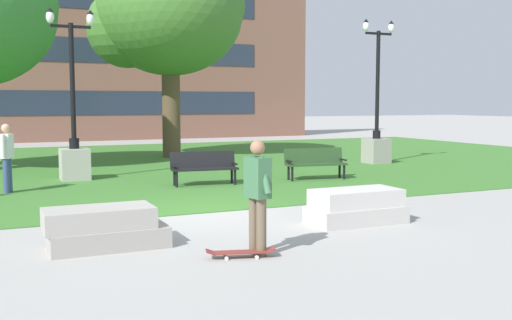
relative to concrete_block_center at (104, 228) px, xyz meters
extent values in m
plane|color=#A3A09B|center=(2.41, 2.08, -0.31)|extent=(140.00, 140.00, 0.00)
cube|color=#3D752D|center=(2.41, 12.08, -0.30)|extent=(40.00, 20.00, 0.02)
cube|color=#9E9991|center=(0.06, 0.00, -0.15)|extent=(1.80, 0.90, 0.32)
cube|color=#A6A098|center=(-0.08, 0.00, 0.17)|extent=(1.66, 0.83, 0.32)
cube|color=#BCB7B2|center=(4.65, -0.01, -0.15)|extent=(1.80, 0.90, 0.32)
cube|color=beige|center=(4.65, -0.01, 0.17)|extent=(1.66, 0.83, 0.32)
cylinder|color=brown|center=(2.02, -1.47, 0.12)|extent=(0.15, 0.15, 0.86)
cylinder|color=brown|center=(1.99, -1.27, 0.12)|extent=(0.15, 0.15, 0.86)
cube|color=#3D7047|center=(2.00, -1.37, 0.85)|extent=(0.30, 0.43, 0.60)
cylinder|color=#3D7047|center=(2.04, -1.52, 0.90)|extent=(0.14, 0.31, 0.55)
cylinder|color=#3D7047|center=(1.96, -1.22, 0.90)|extent=(0.14, 0.31, 0.55)
sphere|color=#9E7051|center=(2.00, -1.37, 1.29)|extent=(0.22, 0.22, 0.22)
cube|color=maroon|center=(1.70, -1.43, -0.22)|extent=(0.82, 0.41, 0.02)
cube|color=maroon|center=(1.27, -1.31, -0.20)|extent=(0.17, 0.22, 0.06)
cube|color=maroon|center=(2.14, -1.56, -0.20)|extent=(0.17, 0.22, 0.06)
cylinder|color=silver|center=(1.46, -1.48, -0.28)|extent=(0.06, 0.04, 0.06)
cylinder|color=silver|center=(1.52, -1.27, -0.28)|extent=(0.06, 0.04, 0.06)
cylinder|color=silver|center=(1.89, -1.60, -0.28)|extent=(0.06, 0.04, 0.06)
cylinder|color=silver|center=(1.94, -1.39, -0.28)|extent=(0.06, 0.04, 0.06)
cube|color=black|center=(3.73, 5.86, 0.15)|extent=(1.84, 0.64, 0.05)
cube|color=black|center=(3.76, 6.11, 0.38)|extent=(1.80, 0.32, 0.46)
cube|color=black|center=(2.90, 5.96, 0.27)|extent=(0.10, 0.40, 0.04)
cube|color=black|center=(4.57, 5.77, 0.27)|extent=(0.10, 0.40, 0.04)
cylinder|color=black|center=(2.92, 5.79, -0.08)|extent=(0.07, 0.07, 0.41)
cylinder|color=black|center=(4.51, 5.62, -0.08)|extent=(0.07, 0.07, 0.41)
cylinder|color=black|center=(2.95, 6.11, -0.08)|extent=(0.07, 0.07, 0.41)
cylinder|color=black|center=(4.54, 5.93, -0.08)|extent=(0.07, 0.07, 0.41)
cube|color=#284723|center=(7.08, 5.65, 0.15)|extent=(1.84, 0.69, 0.05)
cube|color=#284723|center=(7.11, 5.90, 0.38)|extent=(1.80, 0.38, 0.46)
cube|color=black|center=(6.24, 5.77, 0.27)|extent=(0.12, 0.40, 0.04)
cube|color=black|center=(7.91, 5.53, 0.27)|extent=(0.12, 0.40, 0.04)
cylinder|color=black|center=(6.26, 5.61, -0.08)|extent=(0.07, 0.07, 0.41)
cylinder|color=black|center=(7.84, 5.37, -0.08)|extent=(0.07, 0.07, 0.41)
cylinder|color=black|center=(6.31, 5.92, -0.08)|extent=(0.07, 0.07, 0.41)
cylinder|color=black|center=(7.89, 5.69, -0.08)|extent=(0.07, 0.07, 0.41)
cube|color=gray|center=(11.47, 8.85, 0.16)|extent=(0.80, 0.80, 0.90)
cylinder|color=black|center=(11.47, 8.85, 0.76)|extent=(0.28, 0.28, 0.30)
cylinder|color=black|center=(11.47, 8.85, 2.56)|extent=(0.14, 0.14, 3.90)
cube|color=black|center=(11.47, 8.85, 4.41)|extent=(1.10, 0.08, 0.08)
ellipsoid|color=white|center=(10.92, 8.85, 4.65)|extent=(0.22, 0.22, 0.36)
cone|color=black|center=(10.92, 8.85, 4.85)|extent=(0.20, 0.20, 0.13)
ellipsoid|color=white|center=(12.02, 8.85, 4.65)|extent=(0.22, 0.22, 0.36)
cone|color=black|center=(12.02, 8.85, 4.85)|extent=(0.20, 0.20, 0.13)
cube|color=#ADA89E|center=(0.69, 8.53, 0.16)|extent=(0.80, 0.80, 0.90)
cylinder|color=black|center=(0.69, 8.53, 0.76)|extent=(0.28, 0.28, 0.30)
cylinder|color=black|center=(0.69, 8.53, 2.40)|extent=(0.14, 0.14, 3.57)
cube|color=black|center=(0.69, 8.53, 4.08)|extent=(1.10, 0.08, 0.08)
ellipsoid|color=white|center=(0.14, 8.53, 4.32)|extent=(0.22, 0.22, 0.36)
cone|color=black|center=(0.14, 8.53, 4.52)|extent=(0.20, 0.20, 0.13)
ellipsoid|color=white|center=(1.24, 8.53, 4.32)|extent=(0.22, 0.22, 0.36)
cone|color=black|center=(1.24, 8.53, 4.52)|extent=(0.20, 0.20, 0.13)
sphere|color=#387F33|center=(-0.65, 11.66, 5.09)|extent=(2.82, 2.82, 2.82)
cylinder|color=brown|center=(5.28, 14.27, 1.80)|extent=(0.73, 0.73, 4.17)
ellipsoid|color=#42752D|center=(5.28, 14.27, 5.48)|extent=(5.82, 5.82, 4.94)
sphere|color=#42752D|center=(3.68, 14.85, 4.90)|extent=(3.20, 3.20, 3.20)
sphere|color=#42752D|center=(6.73, 13.69, 5.77)|extent=(2.91, 2.91, 2.91)
cylinder|color=#384C7A|center=(-1.13, 6.73, 0.14)|extent=(0.15, 0.15, 0.86)
cylinder|color=#384C7A|center=(-1.20, 6.54, 0.14)|extent=(0.15, 0.15, 0.86)
cube|color=white|center=(-1.17, 6.63, 0.87)|extent=(0.36, 0.46, 0.60)
cylinder|color=white|center=(-1.08, 6.89, 0.90)|extent=(0.14, 0.15, 0.56)
cylinder|color=white|center=(-1.26, 6.38, 0.90)|extent=(0.14, 0.15, 0.56)
sphere|color=tan|center=(-1.17, 6.63, 1.31)|extent=(0.22, 0.22, 0.22)
cube|color=brown|center=(3.02, 26.58, 5.27)|extent=(29.97, 1.00, 11.16)
cube|color=#232D3D|center=(3.02, 26.06, 1.89)|extent=(22.47, 0.03, 1.40)
cube|color=#232D3D|center=(3.02, 26.06, 4.89)|extent=(22.47, 0.03, 1.40)
camera|label=1|loc=(-1.62, -9.31, 1.96)|focal=42.00mm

